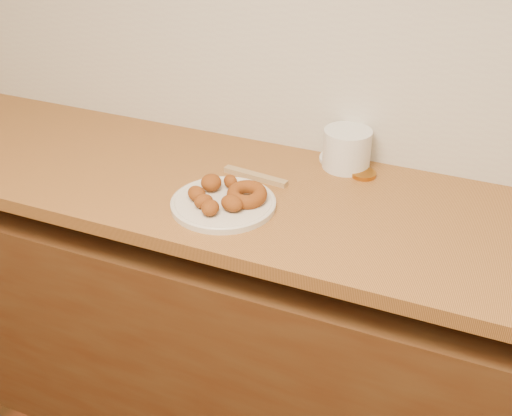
# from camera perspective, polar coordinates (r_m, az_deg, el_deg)

# --- Properties ---
(wall_back) EXTENTS (4.00, 0.02, 2.70)m
(wall_back) POSITION_cam_1_polar(r_m,az_deg,el_deg) (1.75, 15.89, 16.83)
(wall_back) COLOR beige
(wall_back) RESTS_ON ground
(base_cabinet) EXTENTS (3.60, 0.60, 0.77)m
(base_cabinet) POSITION_cam_1_polar(r_m,az_deg,el_deg) (1.95, 10.24, -13.74)
(base_cabinet) COLOR #51351B
(base_cabinet) RESTS_ON floor
(butcher_block) EXTENTS (2.30, 0.62, 0.04)m
(butcher_block) POSITION_cam_1_polar(r_m,az_deg,el_deg) (1.85, -8.07, 2.80)
(butcher_block) COLOR #9B6232
(butcher_block) RESTS_ON base_cabinet
(backsplash) EXTENTS (3.60, 0.02, 0.60)m
(backsplash) POSITION_cam_1_polar(r_m,az_deg,el_deg) (1.78, 15.13, 12.10)
(backsplash) COLOR beige
(backsplash) RESTS_ON wall_back
(donut_plate) EXTENTS (0.27, 0.27, 0.02)m
(donut_plate) POSITION_cam_1_polar(r_m,az_deg,el_deg) (1.65, -2.92, 0.37)
(donut_plate) COLOR beige
(donut_plate) RESTS_ON butcher_block
(ring_donut) EXTENTS (0.14, 0.14, 0.05)m
(ring_donut) POSITION_cam_1_polar(r_m,az_deg,el_deg) (1.64, -0.84, 1.23)
(ring_donut) COLOR brown
(ring_donut) RESTS_ON donut_plate
(fried_dough_chunks) EXTENTS (0.18, 0.20, 0.04)m
(fried_dough_chunks) POSITION_cam_1_polar(r_m,az_deg,el_deg) (1.64, -3.77, 1.20)
(fried_dough_chunks) COLOR brown
(fried_dough_chunks) RESTS_ON donut_plate
(plastic_tub) EXTENTS (0.17, 0.17, 0.11)m
(plastic_tub) POSITION_cam_1_polar(r_m,az_deg,el_deg) (1.84, 8.08, 5.24)
(plastic_tub) COLOR silver
(plastic_tub) RESTS_ON butcher_block
(tub_lid) EXTENTS (0.18, 0.18, 0.01)m
(tub_lid) POSITION_cam_1_polar(r_m,az_deg,el_deg) (1.90, 7.84, 4.35)
(tub_lid) COLOR silver
(tub_lid) RESTS_ON butcher_block
(brass_jar_lid) EXTENTS (0.09, 0.09, 0.01)m
(brass_jar_lid) POSITION_cam_1_polar(r_m,az_deg,el_deg) (1.82, 9.54, 2.99)
(brass_jar_lid) COLOR #AC6D20
(brass_jar_lid) RESTS_ON butcher_block
(wooden_utensil) EXTENTS (0.19, 0.04, 0.01)m
(wooden_utensil) POSITION_cam_1_polar(r_m,az_deg,el_deg) (1.78, -0.05, 2.83)
(wooden_utensil) COLOR #9C7E52
(wooden_utensil) RESTS_ON butcher_block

